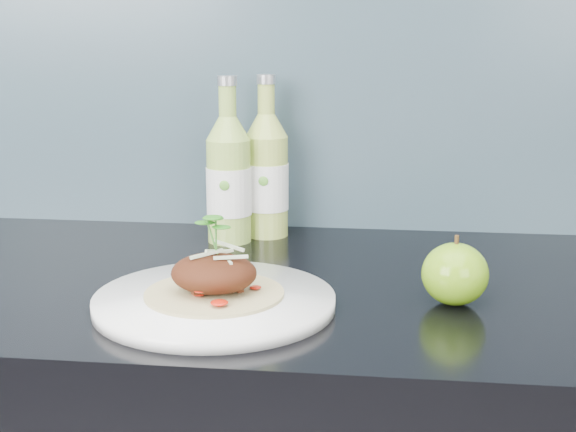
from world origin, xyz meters
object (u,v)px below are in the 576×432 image
Objects in this scene: green_apple at (455,274)px; cider_bottle_right at (267,176)px; dinner_plate at (215,301)px; cider_bottle_left at (229,180)px.

green_apple is 0.38× the size of cider_bottle_right.
cider_bottle_left is at bearing 97.79° from dinner_plate.
cider_bottle_left reaches higher than dinner_plate.
dinner_plate is 1.34× the size of cider_bottle_right.
cider_bottle_right is at bearing 37.73° from cider_bottle_left.
dinner_plate is 0.36m from cider_bottle_right.
cider_bottle_right is at bearing 88.28° from dinner_plate.
green_apple is 0.41m from cider_bottle_right.
cider_bottle_left is (-0.04, 0.30, 0.09)m from dinner_plate.
dinner_plate is at bearing -81.38° from cider_bottle_right.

